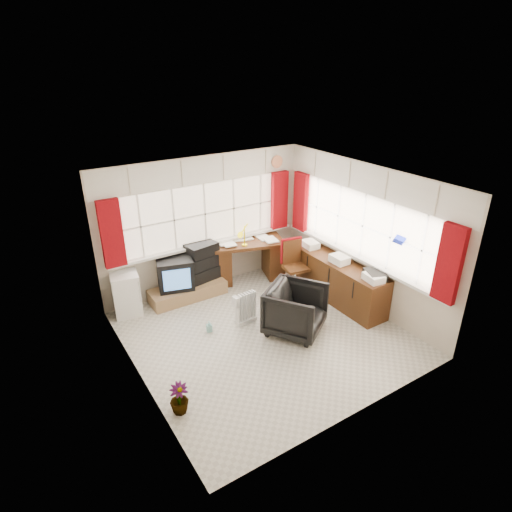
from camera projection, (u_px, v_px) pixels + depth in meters
The scene contains 20 objects.
ground at pixel (265, 334), 6.85m from camera, with size 4.00×4.00×0.00m, color beige.
room_walls at pixel (265, 249), 6.21m from camera, with size 4.00×4.00×4.00m.
window_back at pixel (207, 240), 7.93m from camera, with size 3.70×0.12×3.60m.
window_right at pixel (358, 254), 7.39m from camera, with size 0.12×3.70×3.60m.
curtains at pixel (280, 221), 7.39m from camera, with size 3.83×3.83×1.15m.
overhead_cabinets at pixel (282, 175), 7.12m from camera, with size 3.98×3.98×0.48m.
desk at pixel (247, 258), 8.42m from camera, with size 1.53×1.07×0.84m.
desk_lamp at pixel (244, 230), 7.95m from camera, with size 0.18×0.17×0.44m.
task_chair at pixel (293, 263), 7.99m from camera, with size 0.49×0.51×1.01m.
office_chair at pixel (296, 310), 6.77m from camera, with size 0.85×0.87×0.79m, color black.
radiator at pixel (246, 310), 7.07m from camera, with size 0.38×0.18×0.55m.
credenza at pixel (339, 280), 7.68m from camera, with size 0.50×2.00×0.85m.
file_tray at pixel (375, 275), 6.96m from camera, with size 0.28×0.36×0.12m, color black.
tv_bench at pixel (188, 292), 7.84m from camera, with size 1.40×0.50×0.25m, color #A37951.
crt_tv at pixel (175, 273), 7.65m from camera, with size 0.75×0.71×0.56m.
hifi_stack at pixel (202, 262), 7.93m from camera, with size 0.73×0.53×0.70m.
mini_fridge at pixel (126, 294), 7.27m from camera, with size 0.51×0.52×0.75m.
spray_bottle_a at pixel (176, 295), 7.67m from camera, with size 0.12×0.12×0.31m, color silver.
spray_bottle_b at pixel (209, 326), 6.88m from camera, with size 0.08×0.09×0.19m, color #86C8C3.
flower_vase at pixel (179, 399), 5.27m from camera, with size 0.23×0.23×0.42m, color black.
Camera 1 is at (-3.17, -4.71, 4.03)m, focal length 30.00 mm.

